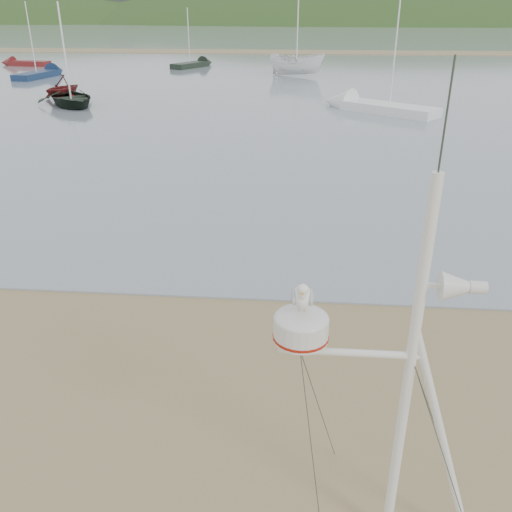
# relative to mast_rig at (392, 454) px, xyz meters

# --- Properties ---
(ground) EXTENTS (560.00, 560.00, 0.00)m
(ground) POSITION_rel_mast_rig_xyz_m (-3.88, 1.42, -1.28)
(ground) COLOR olive
(ground) RESTS_ON ground
(water) EXTENTS (560.00, 256.00, 0.04)m
(water) POSITION_rel_mast_rig_xyz_m (-3.88, 133.42, -1.26)
(water) COLOR gray
(water) RESTS_ON ground
(sandbar) EXTENTS (560.00, 7.00, 0.07)m
(sandbar) POSITION_rel_mast_rig_xyz_m (-3.88, 71.42, -1.20)
(sandbar) COLOR olive
(sandbar) RESTS_ON water
(hill_ridge) EXTENTS (620.00, 180.00, 80.00)m
(hill_ridge) POSITION_rel_mast_rig_xyz_m (14.63, 236.42, -20.97)
(hill_ridge) COLOR #203917
(hill_ridge) RESTS_ON ground
(far_cottages) EXTENTS (294.40, 6.30, 8.00)m
(far_cottages) POSITION_rel_mast_rig_xyz_m (-0.88, 197.42, 2.72)
(far_cottages) COLOR beige
(far_cottages) RESTS_ON ground
(mast_rig) EXTENTS (2.34, 2.50, 5.29)m
(mast_rig) POSITION_rel_mast_rig_xyz_m (0.00, 0.00, 0.00)
(mast_rig) COLOR silver
(mast_rig) RESTS_ON ground
(boat_dark) EXTENTS (3.24, 2.80, 4.68)m
(boat_dark) POSITION_rel_mast_rig_xyz_m (-15.17, 28.20, 1.10)
(boat_dark) COLOR black
(boat_dark) RESTS_ON water
(boat_red) EXTENTS (2.92, 2.28, 2.97)m
(boat_red) POSITION_rel_mast_rig_xyz_m (-16.64, 30.52, 0.25)
(boat_red) COLOR maroon
(boat_red) RESTS_ON water
(boat_white) EXTENTS (2.48, 2.45, 5.07)m
(boat_white) POSITION_rel_mast_rig_xyz_m (-1.84, 44.98, 1.30)
(boat_white) COLOR white
(boat_white) RESTS_ON water
(sailboat_white_near) EXTENTS (6.87, 5.87, 7.25)m
(sailboat_white_near) POSITION_rel_mast_rig_xyz_m (2.21, 28.69, -0.98)
(sailboat_white_near) COLOR white
(sailboat_white_near) RESTS_ON ground
(dinghy_red_far) EXTENTS (5.59, 2.19, 1.32)m
(dinghy_red_far) POSITION_rel_mast_rig_xyz_m (-30.24, 51.59, -0.99)
(dinghy_red_far) COLOR maroon
(dinghy_red_far) RESTS_ON ground
(sailboat_blue_near) EXTENTS (2.54, 6.61, 6.43)m
(sailboat_blue_near) POSITION_rel_mast_rig_xyz_m (-23.41, 43.26, -0.97)
(sailboat_blue_near) COLOR #142848
(sailboat_blue_near) RESTS_ON ground
(sailboat_dark_mid) EXTENTS (3.94, 5.89, 5.89)m
(sailboat_dark_mid) POSITION_rel_mast_rig_xyz_m (-11.77, 52.31, -0.97)
(sailboat_dark_mid) COLOR black
(sailboat_dark_mid) RESTS_ON ground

